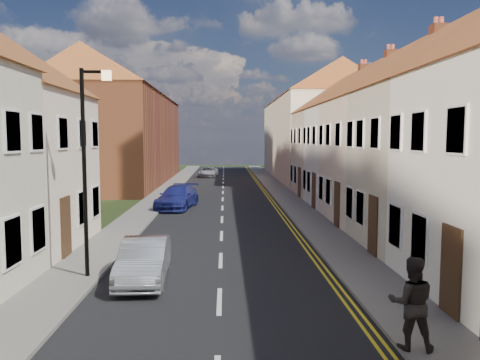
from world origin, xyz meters
name	(u,v)px	position (x,y,z in m)	size (l,w,h in m)	color
road	(222,220)	(0.00, 30.00, 0.01)	(7.00, 90.00, 0.02)	black
pavement_left	(135,219)	(-4.40, 30.00, 0.06)	(1.80, 90.00, 0.12)	slate
pavement_right	(308,218)	(4.40, 30.00, 0.06)	(1.80, 90.00, 0.12)	slate
cottage_r_cream_mid	(472,129)	(9.30, 23.50, 4.48)	(8.30, 5.20, 9.00)	beige
cottage_r_pink	(413,132)	(9.30, 28.90, 4.47)	(8.30, 6.00, 9.00)	#FFE3C9
cottage_r_white_far	(377,133)	(9.30, 34.30, 4.48)	(8.30, 5.20, 9.00)	white
cottage_r_cream_far	(353,134)	(9.30, 39.70, 4.47)	(8.30, 6.00, 9.00)	beige
block_right_far	(313,127)	(9.30, 55.00, 5.29)	(8.30, 24.20, 10.50)	beige
block_left_far	(122,126)	(-9.30, 50.00, 5.29)	(8.30, 24.20, 10.50)	brown
lamppost	(87,159)	(-3.81, 20.00, 3.54)	(0.88, 0.15, 6.00)	black
car_mid	(144,260)	(-2.21, 19.83, 0.61)	(1.29, 3.70, 1.22)	#95969C
car_far	(177,197)	(-2.67, 34.00, 0.67)	(1.87, 4.60, 1.33)	navy
car_distant	(208,172)	(-1.63, 56.83, 0.54)	(1.80, 3.91, 1.09)	silver
pedestrian_right	(412,303)	(3.70, 14.98, 1.02)	(0.87, 0.68, 1.79)	black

